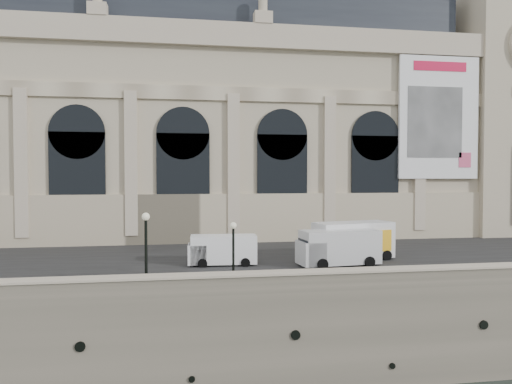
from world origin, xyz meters
TOP-DOWN VIEW (x-y plane):
  - quay at (0.00, 35.00)m, footprint 160.00×70.00m
  - street at (0.00, 14.00)m, footprint 160.00×24.00m
  - parapet at (0.00, 0.60)m, footprint 160.00×1.40m
  - museum at (-5.98, 30.86)m, footprint 69.00×18.70m
  - clock_pavilion at (34.00, 27.93)m, footprint 13.00×14.72m
  - van_b at (-1.54, 9.78)m, footprint 5.28×2.40m
  - van_c at (7.06, 8.03)m, footprint 6.33×3.03m
  - box_truck at (8.93, 10.22)m, footprint 8.00×4.01m
  - lamp_left at (-6.60, 2.45)m, footprint 0.47×0.47m
  - lamp_right at (-1.34, 2.37)m, footprint 0.41×0.41m

SIDE VIEW (x-z plane):
  - quay at x=0.00m, z-range 0.00..6.00m
  - street at x=0.00m, z-range 6.00..6.06m
  - parapet at x=0.00m, z-range 6.01..7.22m
  - van_b at x=-1.54m, z-range 6.02..8.33m
  - van_c at x=7.06m, z-range 6.03..8.76m
  - box_truck at x=8.93m, z-range 6.01..9.10m
  - lamp_right at x=-1.34m, z-range 5.99..10.00m
  - lamp_left at x=-6.60m, z-range 5.99..10.64m
  - museum at x=-5.98m, z-range 5.17..34.27m
  - clock_pavilion at x=34.00m, z-range 5.07..41.77m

